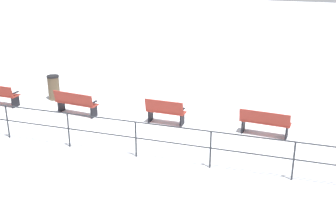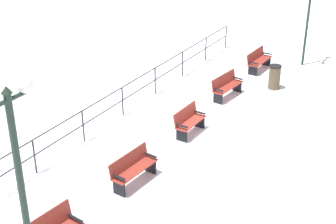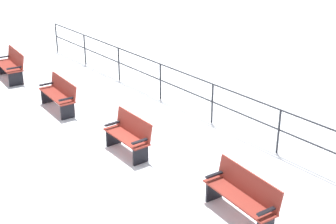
# 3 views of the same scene
# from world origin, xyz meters

# --- Properties ---
(ground_plane) EXTENTS (80.00, 80.00, 0.00)m
(ground_plane) POSITION_xyz_m (0.00, 0.00, 0.00)
(ground_plane) COLOR white
(ground_plane) RESTS_ON ground
(bench_nearest) EXTENTS (0.75, 1.63, 0.96)m
(bench_nearest) POSITION_xyz_m (0.03, -6.67, 0.49)
(bench_nearest) COLOR maroon
(bench_nearest) RESTS_ON ground
(bench_second) EXTENTS (0.62, 1.64, 0.88)m
(bench_second) POSITION_xyz_m (0.04, -3.33, 0.47)
(bench_second) COLOR maroon
(bench_second) RESTS_ON ground
(bench_third) EXTENTS (0.54, 1.37, 0.91)m
(bench_third) POSITION_xyz_m (-0.00, 0.00, 0.47)
(bench_third) COLOR maroon
(bench_third) RESTS_ON ground
(bench_fourth) EXTENTS (0.65, 1.67, 0.89)m
(bench_fourth) POSITION_xyz_m (-0.18, 3.35, 0.47)
(bench_fourth) COLOR maroon
(bench_fourth) RESTS_ON ground
(waterfront_railing) EXTENTS (0.05, 17.48, 1.10)m
(waterfront_railing) POSITION_xyz_m (-2.66, 0.00, 0.75)
(waterfront_railing) COLOR #26282D
(waterfront_railing) RESTS_ON ground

